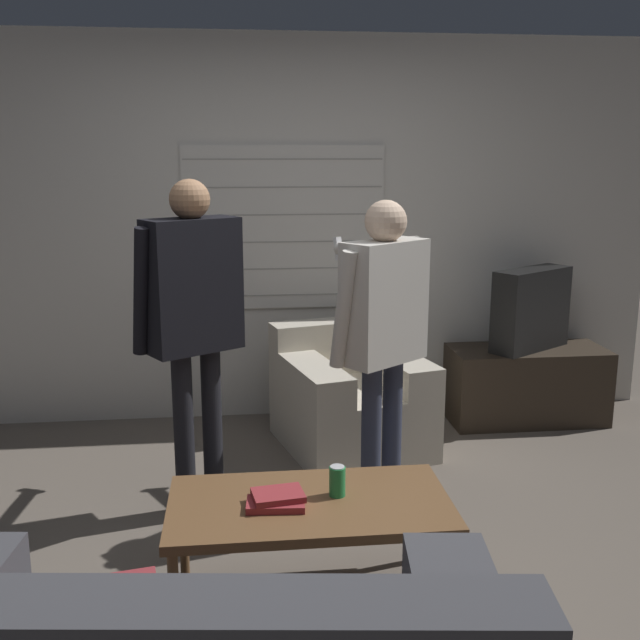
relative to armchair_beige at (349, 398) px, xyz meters
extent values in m
plane|color=#665B51|center=(-0.39, -1.38, -0.30)|extent=(16.00, 16.00, 0.00)
cube|color=silver|center=(-0.39, 0.65, 0.97)|extent=(5.20, 0.06, 2.55)
cube|color=silver|center=(-0.35, 0.61, 1.00)|extent=(1.33, 0.02, 1.08)
cube|color=#A4A099|center=(-0.35, 0.59, 0.55)|extent=(1.31, 0.00, 0.01)
cube|color=#A4A099|center=(-0.35, 0.59, 0.73)|extent=(1.31, 0.00, 0.01)
cube|color=#A4A099|center=(-0.35, 0.59, 0.91)|extent=(1.31, 0.00, 0.01)
cube|color=#A4A099|center=(-0.35, 0.59, 1.09)|extent=(1.31, 0.00, 0.01)
cube|color=#A4A099|center=(-0.35, 0.59, 1.27)|extent=(1.31, 0.00, 0.01)
cube|color=#A4A099|center=(-0.35, 0.59, 1.45)|extent=(1.31, 0.00, 0.01)
cube|color=#9E3338|center=(-1.09, -2.59, 0.25)|extent=(0.39, 0.28, 0.37)
cube|color=beige|center=(0.01, -0.04, -0.10)|extent=(0.99, 1.05, 0.40)
cube|color=beige|center=(-0.07, 0.29, 0.27)|extent=(0.82, 0.39, 0.34)
cube|color=beige|center=(0.28, 0.03, 0.19)|extent=(0.45, 0.91, 0.18)
cube|color=beige|center=(-0.26, -0.11, 0.19)|extent=(0.45, 0.91, 0.18)
cube|color=brown|center=(-0.41, -1.65, 0.12)|extent=(1.12, 0.59, 0.04)
cylinder|color=brown|center=(-0.93, -1.39, -0.10)|extent=(0.04, 0.04, 0.41)
cylinder|color=brown|center=(0.11, -1.39, -0.10)|extent=(0.04, 0.04, 0.41)
cylinder|color=brown|center=(-0.93, -1.91, -0.10)|extent=(0.04, 0.04, 0.41)
cylinder|color=brown|center=(0.11, -1.91, -0.10)|extent=(0.04, 0.04, 0.41)
cube|color=#33281E|center=(1.26, 0.30, -0.05)|extent=(1.04, 0.45, 0.51)
cube|color=black|center=(1.26, 0.30, 0.48)|extent=(0.62, 0.50, 0.54)
cube|color=navy|center=(1.21, 0.38, 0.48)|extent=(0.44, 0.29, 0.44)
cylinder|color=black|center=(-0.95, -0.85, 0.13)|extent=(0.10, 0.10, 0.86)
cylinder|color=black|center=(-0.82, -0.77, 0.13)|extent=(0.10, 0.10, 0.86)
cube|color=black|center=(-0.89, -0.81, 0.87)|extent=(0.49, 0.41, 0.64)
sphere|color=#A87A56|center=(-0.89, -0.81, 1.28)|extent=(0.19, 0.19, 0.19)
cylinder|color=black|center=(-1.12, -0.90, 0.86)|extent=(0.14, 0.17, 0.61)
cylinder|color=black|center=(-0.80, -0.47, 0.98)|extent=(0.33, 0.48, 0.43)
cube|color=black|center=(-0.93, -0.27, 0.79)|extent=(0.09, 0.10, 0.12)
cylinder|color=#33384C|center=(-0.03, -0.93, 0.09)|extent=(0.10, 0.10, 0.79)
cylinder|color=#33384C|center=(0.09, -0.84, 0.09)|extent=(0.10, 0.10, 0.79)
cube|color=beige|center=(0.03, -0.89, 0.79)|extent=(0.47, 0.42, 0.60)
sphere|color=beige|center=(0.03, -0.89, 1.18)|extent=(0.20, 0.20, 0.20)
cylinder|color=beige|center=(-0.19, -1.00, 0.78)|extent=(0.15, 0.16, 0.57)
cylinder|color=beige|center=(0.05, -0.52, 1.02)|extent=(0.40, 0.50, 0.15)
cube|color=white|center=(-0.11, -0.29, 0.97)|extent=(0.06, 0.06, 0.13)
cube|color=maroon|center=(-0.55, -1.69, 0.16)|extent=(0.24, 0.15, 0.03)
cube|color=maroon|center=(-0.54, -1.67, 0.18)|extent=(0.22, 0.17, 0.03)
cylinder|color=#238E47|center=(-0.29, -1.62, 0.20)|extent=(0.07, 0.07, 0.12)
cylinder|color=silver|center=(-0.29, -1.62, 0.27)|extent=(0.06, 0.06, 0.00)
cube|color=black|center=(-0.50, -1.69, 0.16)|extent=(0.07, 0.14, 0.02)
camera|label=1|loc=(-0.67, -4.38, 1.50)|focal=42.00mm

